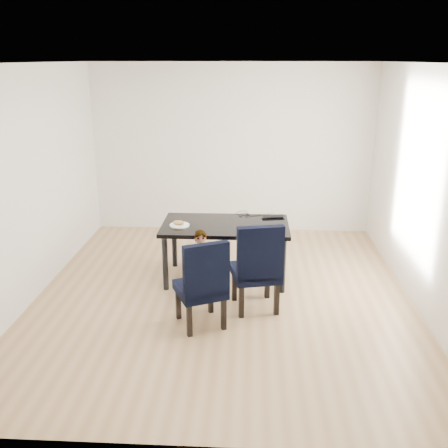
# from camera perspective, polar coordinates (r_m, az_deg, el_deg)

# --- Properties ---
(floor) EXTENTS (4.50, 5.00, 0.01)m
(floor) POSITION_cam_1_polar(r_m,az_deg,el_deg) (6.14, -0.10, -8.19)
(floor) COLOR tan
(floor) RESTS_ON ground
(ceiling) EXTENTS (4.50, 5.00, 0.01)m
(ceiling) POSITION_cam_1_polar(r_m,az_deg,el_deg) (5.49, -0.12, 18.00)
(ceiling) COLOR white
(ceiling) RESTS_ON wall_back
(wall_back) EXTENTS (4.50, 0.01, 2.70)m
(wall_back) POSITION_cam_1_polar(r_m,az_deg,el_deg) (8.11, 0.91, 8.52)
(wall_back) COLOR white
(wall_back) RESTS_ON ground
(wall_front) EXTENTS (4.50, 0.01, 2.70)m
(wall_front) POSITION_cam_1_polar(r_m,az_deg,el_deg) (3.30, -2.62, -6.59)
(wall_front) COLOR silver
(wall_front) RESTS_ON ground
(wall_left) EXTENTS (0.01, 5.00, 2.70)m
(wall_left) POSITION_cam_1_polar(r_m,az_deg,el_deg) (6.21, -21.42, 4.16)
(wall_left) COLOR white
(wall_left) RESTS_ON ground
(wall_right) EXTENTS (0.01, 5.00, 2.70)m
(wall_right) POSITION_cam_1_polar(r_m,az_deg,el_deg) (5.98, 22.05, 3.57)
(wall_right) COLOR silver
(wall_right) RESTS_ON ground
(dining_table) EXTENTS (1.60, 0.90, 0.75)m
(dining_table) POSITION_cam_1_polar(r_m,az_deg,el_deg) (6.44, 0.15, -3.17)
(dining_table) COLOR black
(dining_table) RESTS_ON floor
(chair_left) EXTENTS (0.64, 0.65, 1.00)m
(chair_left) POSITION_cam_1_polar(r_m,az_deg,el_deg) (5.31, -2.75, -6.60)
(chair_left) COLOR black
(chair_left) RESTS_ON floor
(chair_right) EXTENTS (0.61, 0.63, 1.06)m
(chair_right) POSITION_cam_1_polar(r_m,az_deg,el_deg) (5.65, 3.61, -4.70)
(chair_right) COLOR black
(chair_right) RESTS_ON floor
(child) EXTENTS (0.34, 0.24, 0.88)m
(child) POSITION_cam_1_polar(r_m,az_deg,el_deg) (5.83, -2.62, -4.88)
(child) COLOR orange
(child) RESTS_ON floor
(plate) EXTENTS (0.28, 0.28, 0.01)m
(plate) POSITION_cam_1_polar(r_m,az_deg,el_deg) (6.27, -5.10, -0.13)
(plate) COLOR white
(plate) RESTS_ON dining_table
(sandwich) EXTENTS (0.15, 0.08, 0.06)m
(sandwich) POSITION_cam_1_polar(r_m,az_deg,el_deg) (6.26, -5.22, 0.16)
(sandwich) COLOR #AF7C3E
(sandwich) RESTS_ON plate
(laptop) EXTENTS (0.33, 0.25, 0.02)m
(laptop) POSITION_cam_1_polar(r_m,az_deg,el_deg) (6.64, 5.54, 0.96)
(laptop) COLOR black
(laptop) RESTS_ON dining_table
(cable_tangle) EXTENTS (0.16, 0.16, 0.01)m
(cable_tangle) POSITION_cam_1_polar(r_m,az_deg,el_deg) (6.64, 2.35, 0.94)
(cable_tangle) COLOR black
(cable_tangle) RESTS_ON dining_table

